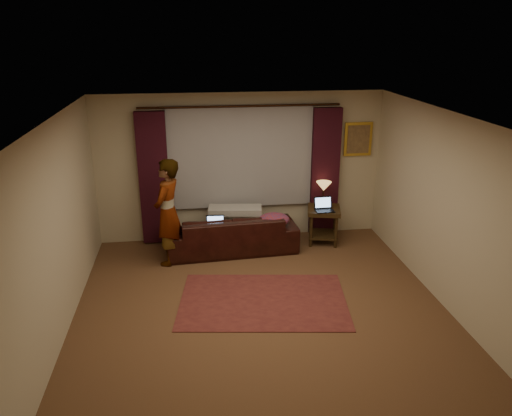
{
  "coord_description": "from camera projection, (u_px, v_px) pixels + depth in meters",
  "views": [
    {
      "loc": [
        -0.87,
        -5.94,
        3.6
      ],
      "look_at": [
        0.1,
        1.2,
        1.0
      ],
      "focal_mm": 35.0,
      "sensor_mm": 36.0,
      "label": 1
    }
  ],
  "objects": [
    {
      "name": "wall_front",
      "position": [
        304.0,
        326.0,
        4.1
      ],
      "size": [
        5.0,
        0.02,
        2.6
      ],
      "primitive_type": "cube",
      "color": "#C0B495",
      "rests_on": "ground"
    },
    {
      "name": "sofa",
      "position": [
        231.0,
        226.0,
        8.45
      ],
      "size": [
        2.26,
        1.09,
        0.89
      ],
      "primitive_type": "imported",
      "rotation": [
        0.0,
        0.0,
        3.21
      ],
      "color": "black",
      "rests_on": "floor"
    },
    {
      "name": "area_rug",
      "position": [
        263.0,
        301.0,
        6.99
      ],
      "size": [
        2.5,
        1.84,
        0.01
      ],
      "primitive_type": "cube",
      "rotation": [
        0.0,
        0.0,
        -0.14
      ],
      "color": "maroon",
      "rests_on": "floor"
    },
    {
      "name": "person",
      "position": [
        168.0,
        212.0,
        7.87
      ],
      "size": [
        0.66,
        0.66,
        1.73
      ],
      "primitive_type": "imported",
      "rotation": [
        0.0,
        0.0,
        -1.95
      ],
      "color": "#A19E9A",
      "rests_on": "floor"
    },
    {
      "name": "sheer_curtain",
      "position": [
        241.0,
        157.0,
        8.63
      ],
      "size": [
        2.5,
        0.05,
        1.8
      ],
      "primitive_type": "cube",
      "color": "gray",
      "rests_on": "wall_back"
    },
    {
      "name": "ceiling",
      "position": [
        261.0,
        117.0,
        5.99
      ],
      "size": [
        5.0,
        5.0,
        0.02
      ],
      "primitive_type": "cube",
      "color": "silver",
      "rests_on": "ground"
    },
    {
      "name": "drape_right",
      "position": [
        325.0,
        172.0,
        8.89
      ],
      "size": [
        0.5,
        0.14,
        2.3
      ],
      "primitive_type": "cube",
      "color": "black",
      "rests_on": "floor"
    },
    {
      "name": "wall_left",
      "position": [
        59.0,
        228.0,
        6.11
      ],
      "size": [
        0.02,
        5.0,
        2.6
      ],
      "primitive_type": "cube",
      "color": "#C0B495",
      "rests_on": "ground"
    },
    {
      "name": "curtain_rod",
      "position": [
        240.0,
        106.0,
        8.29
      ],
      "size": [
        0.04,
        0.04,
        3.4
      ],
      "primitive_type": "cylinder",
      "color": "black",
      "rests_on": "wall_back"
    },
    {
      "name": "wall_back",
      "position": [
        240.0,
        167.0,
        8.76
      ],
      "size": [
        5.0,
        0.02,
        2.6
      ],
      "primitive_type": "cube",
      "color": "#C0B495",
      "rests_on": "ground"
    },
    {
      "name": "tiffany_lamp",
      "position": [
        323.0,
        194.0,
        8.79
      ],
      "size": [
        0.32,
        0.32,
        0.43
      ],
      "primitive_type": null,
      "rotation": [
        0.0,
        0.0,
        -0.24
      ],
      "color": "olive",
      "rests_on": "end_table"
    },
    {
      "name": "laptop_table",
      "position": [
        325.0,
        205.0,
        8.52
      ],
      "size": [
        0.33,
        0.36,
        0.23
      ],
      "primitive_type": null,
      "rotation": [
        0.0,
        0.0,
        0.05
      ],
      "color": "black",
      "rests_on": "end_table"
    },
    {
      "name": "clothing_pile",
      "position": [
        274.0,
        220.0,
        8.39
      ],
      "size": [
        0.61,
        0.52,
        0.22
      ],
      "primitive_type": "ellipsoid",
      "rotation": [
        0.0,
        0.0,
        -0.24
      ],
      "color": "#732F4B",
      "rests_on": "sofa"
    },
    {
      "name": "picture_frame",
      "position": [
        358.0,
        139.0,
        8.84
      ],
      "size": [
        0.5,
        0.04,
        0.6
      ],
      "primitive_type": "cube",
      "color": "gold",
      "rests_on": "wall_back"
    },
    {
      "name": "floor",
      "position": [
        260.0,
        306.0,
        6.87
      ],
      "size": [
        5.0,
        5.0,
        0.01
      ],
      "primitive_type": "cube",
      "color": "brown",
      "rests_on": "ground"
    },
    {
      "name": "wall_right",
      "position": [
        443.0,
        209.0,
        6.74
      ],
      "size": [
        0.02,
        5.0,
        2.6
      ],
      "primitive_type": "cube",
      "color": "#C0B495",
      "rests_on": "ground"
    },
    {
      "name": "throw_blanket",
      "position": [
        235.0,
        197.0,
        8.48
      ],
      "size": [
        0.94,
        0.47,
        0.11
      ],
      "primitive_type": "cube",
      "rotation": [
        0.0,
        0.0,
        -0.13
      ],
      "color": "#A19E9A",
      "rests_on": "sofa"
    },
    {
      "name": "laptop_sofa",
      "position": [
        215.0,
        224.0,
        8.22
      ],
      "size": [
        0.33,
        0.36,
        0.22
      ],
      "primitive_type": null,
      "rotation": [
        0.0,
        0.0,
        -0.09
      ],
      "color": "black",
      "rests_on": "sofa"
    },
    {
      "name": "drape_left",
      "position": [
        154.0,
        179.0,
        8.51
      ],
      "size": [
        0.5,
        0.14,
        2.3
      ],
      "primitive_type": "cube",
      "color": "black",
      "rests_on": "floor"
    },
    {
      "name": "end_table",
      "position": [
        323.0,
        225.0,
        8.81
      ],
      "size": [
        0.67,
        0.67,
        0.64
      ],
      "primitive_type": "cube",
      "rotation": [
        0.0,
        0.0,
        -0.23
      ],
      "color": "black",
      "rests_on": "floor"
    }
  ]
}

